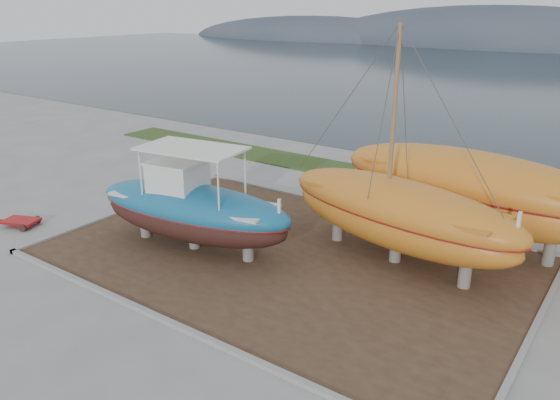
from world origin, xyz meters
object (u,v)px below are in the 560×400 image
Objects in this scene: white_dinghy at (183,201)px; orange_bare_hull at (469,199)px; orange_sailboat at (403,151)px; red_trailer at (21,223)px; blue_caique at (192,199)px.

orange_bare_hull is at bearing 24.73° from white_dinghy.
white_dinghy is 0.47× the size of orange_sailboat.
orange_bare_hull is (1.58, 3.38, -2.50)m from orange_sailboat.
orange_sailboat reaches higher than orange_bare_hull.
orange_sailboat is at bearing 1.20° from red_trailer.
red_trailer is (-7.99, -2.78, -2.00)m from blue_caique.
white_dinghy is 10.77m from orange_sailboat.
blue_caique reaches higher than red_trailer.
red_trailer is at bearing -132.26° from white_dinghy.
orange_bare_hull reaches higher than white_dinghy.
white_dinghy is at bearing -152.47° from orange_bare_hull.
orange_bare_hull is 5.13× the size of red_trailer.
blue_caique is at bearing -143.58° from orange_sailboat.
orange_bare_hull is at bearing 8.65° from red_trailer.
orange_sailboat is (10.04, 1.28, 3.68)m from white_dinghy.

